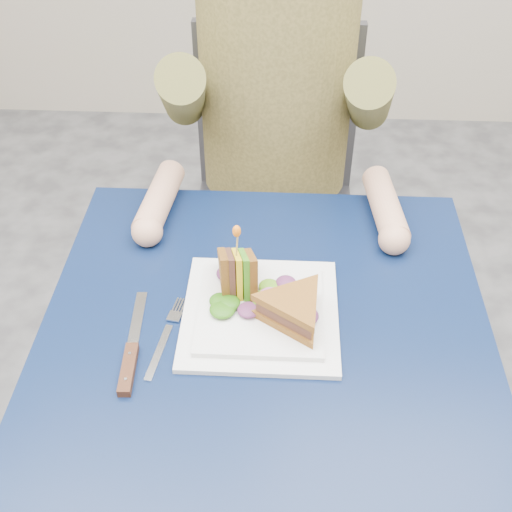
# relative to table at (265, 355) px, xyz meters

# --- Properties ---
(table) EXTENTS (0.75, 0.75, 0.73)m
(table) POSITION_rel_table_xyz_m (0.00, 0.00, 0.00)
(table) COLOR black
(table) RESTS_ON ground
(chair) EXTENTS (0.42, 0.40, 0.93)m
(chair) POSITION_rel_table_xyz_m (0.00, 0.69, -0.11)
(chair) COLOR #47474C
(chair) RESTS_ON ground
(diner) EXTENTS (0.54, 0.59, 0.74)m
(diner) POSITION_rel_table_xyz_m (-0.00, 0.58, 0.26)
(diner) COLOR brown
(diner) RESTS_ON chair
(plate) EXTENTS (0.26, 0.26, 0.02)m
(plate) POSITION_rel_table_xyz_m (-0.01, 0.02, 0.09)
(plate) COLOR white
(plate) RESTS_ON table
(sandwich_flat) EXTENTS (0.19, 0.19, 0.05)m
(sandwich_flat) POSITION_rel_table_xyz_m (0.05, -0.00, 0.12)
(sandwich_flat) COLOR brown
(sandwich_flat) RESTS_ON plate
(sandwich_upright) EXTENTS (0.08, 0.13, 0.13)m
(sandwich_upright) POSITION_rel_table_xyz_m (-0.05, 0.07, 0.13)
(sandwich_upright) COLOR brown
(sandwich_upright) RESTS_ON plate
(fork) EXTENTS (0.04, 0.18, 0.01)m
(fork) POSITION_rel_table_xyz_m (-0.16, -0.04, 0.08)
(fork) COLOR silver
(fork) RESTS_ON table
(knife) EXTENTS (0.03, 0.22, 0.02)m
(knife) POSITION_rel_table_xyz_m (-0.21, -0.09, 0.09)
(knife) COLOR silver
(knife) RESTS_ON table
(toothpick) EXTENTS (0.01, 0.01, 0.06)m
(toothpick) POSITION_rel_table_xyz_m (-0.05, 0.07, 0.20)
(toothpick) COLOR tan
(toothpick) RESTS_ON sandwich_upright
(toothpick_frill) EXTENTS (0.01, 0.01, 0.02)m
(toothpick_frill) POSITION_rel_table_xyz_m (-0.05, 0.07, 0.23)
(toothpick_frill) COLOR orange
(toothpick_frill) RESTS_ON sandwich_upright
(lettuce_spill) EXTENTS (0.15, 0.13, 0.02)m
(lettuce_spill) POSITION_rel_table_xyz_m (-0.00, 0.03, 0.11)
(lettuce_spill) COLOR #337A14
(lettuce_spill) RESTS_ON plate
(onion_ring) EXTENTS (0.04, 0.04, 0.02)m
(onion_ring) POSITION_rel_table_xyz_m (0.01, 0.03, 0.11)
(onion_ring) COLOR #9E4C7A
(onion_ring) RESTS_ON plate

